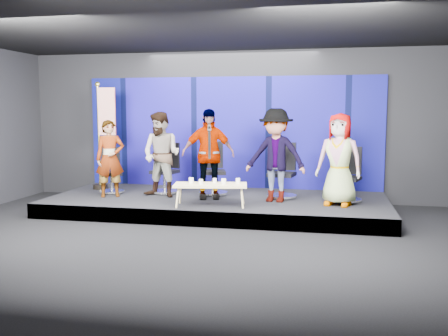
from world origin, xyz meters
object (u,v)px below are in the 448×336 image
(panelist_d, at_px, (276,155))
(mug_b, at_px, (201,182))
(panelist_a, at_px, (110,159))
(mug_d, at_px, (224,181))
(panelist_c, at_px, (208,154))
(chair_e, at_px, (347,183))
(coffee_table, at_px, (210,186))
(chair_d, at_px, (282,180))
(flag_stand, at_px, (104,133))
(mug_a, at_px, (191,180))
(mug_c, at_px, (215,181))
(chair_a, at_px, (111,178))
(panelist_b, at_px, (161,155))
(panelist_e, at_px, (339,160))
(chair_c, at_px, (213,177))
(chair_b, at_px, (166,177))
(mug_e, at_px, (238,181))

(panelist_d, distance_m, mug_b, 1.62)
(panelist_a, bearing_deg, mug_d, -39.96)
(panelist_c, height_order, chair_e, panelist_c)
(panelist_d, bearing_deg, coffee_table, -139.24)
(chair_d, relative_size, flag_stand, 0.47)
(chair_d, relative_size, chair_e, 1.05)
(panelist_c, xyz_separation_m, mug_a, (-0.15, -0.77, -0.45))
(mug_d, bearing_deg, mug_c, 146.07)
(panelist_d, distance_m, mug_a, 1.76)
(coffee_table, bearing_deg, mug_c, 72.90)
(panelist_c, distance_m, mug_d, 1.02)
(chair_a, xyz_separation_m, mug_b, (2.34, -1.12, 0.14))
(coffee_table, xyz_separation_m, mug_a, (-0.38, 0.02, 0.09))
(chair_e, bearing_deg, mug_b, -140.80)
(panelist_b, relative_size, coffee_table, 1.22)
(panelist_e, xyz_separation_m, coffee_table, (-2.40, -0.59, -0.49))
(chair_a, distance_m, mug_c, 2.71)
(chair_e, relative_size, coffee_table, 0.75)
(panelist_a, bearing_deg, mug_b, -44.66)
(flag_stand, bearing_deg, mug_a, -39.92)
(mug_a, bearing_deg, chair_e, 19.40)
(chair_c, bearing_deg, chair_b, 164.34)
(panelist_a, distance_m, mug_d, 2.65)
(mug_d, bearing_deg, panelist_b, 153.24)
(chair_a, distance_m, chair_d, 3.77)
(panelist_e, distance_m, coffee_table, 2.52)
(panelist_d, height_order, mug_d, panelist_d)
(coffee_table, bearing_deg, panelist_e, 13.84)
(chair_a, height_order, panelist_d, panelist_d)
(chair_d, xyz_separation_m, mug_d, (-1.00, -1.21, 0.10))
(chair_d, bearing_deg, panelist_c, -154.88)
(coffee_table, distance_m, mug_c, 0.18)
(chair_e, distance_m, coffee_table, 2.79)
(chair_a, bearing_deg, chair_b, -17.04)
(panelist_d, distance_m, mug_c, 1.33)
(mug_b, bearing_deg, chair_d, 42.38)
(chair_a, bearing_deg, mug_d, -47.98)
(panelist_e, xyz_separation_m, mug_e, (-1.89, -0.42, -0.41))
(mug_a, relative_size, mug_c, 1.21)
(panelist_c, bearing_deg, mug_d, -74.53)
(panelist_a, relative_size, panelist_c, 0.87)
(chair_c, relative_size, mug_e, 11.39)
(panelist_c, height_order, mug_a, panelist_c)
(panelist_d, bearing_deg, chair_d, 88.09)
(panelist_c, bearing_deg, panelist_e, -21.35)
(panelist_b, distance_m, mug_e, 1.89)
(mug_b, bearing_deg, mug_c, 47.15)
(chair_d, bearing_deg, panelist_a, -161.01)
(chair_b, distance_m, mug_a, 1.56)
(chair_b, height_order, mug_a, chair_b)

